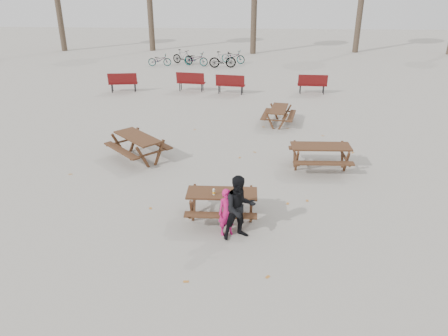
{
  "coord_description": "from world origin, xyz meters",
  "views": [
    {
      "loc": [
        0.57,
        -9.85,
        5.98
      ],
      "look_at": [
        0.0,
        1.0,
        1.0
      ],
      "focal_mm": 35.0,
      "sensor_mm": 36.0,
      "label": 1
    }
  ],
  "objects_px": {
    "adult": "(240,208)",
    "picnic_table_north": "(138,148)",
    "food_tray": "(232,195)",
    "child": "(227,212)",
    "main_picnic_table": "(222,199)",
    "picnic_table_east": "(320,157)",
    "soda_bottle": "(214,192)",
    "picnic_table_far": "(278,116)"
  },
  "relations": [
    {
      "from": "main_picnic_table",
      "to": "picnic_table_north",
      "type": "xyz_separation_m",
      "value": [
        -3.08,
        3.79,
        -0.17
      ]
    },
    {
      "from": "food_tray",
      "to": "soda_bottle",
      "type": "height_order",
      "value": "soda_bottle"
    },
    {
      "from": "main_picnic_table",
      "to": "soda_bottle",
      "type": "relative_size",
      "value": 10.59
    },
    {
      "from": "child",
      "to": "main_picnic_table",
      "type": "bearing_deg",
      "value": 84.59
    },
    {
      "from": "picnic_table_north",
      "to": "soda_bottle",
      "type": "bearing_deg",
      "value": -8.16
    },
    {
      "from": "adult",
      "to": "soda_bottle",
      "type": "bearing_deg",
      "value": 111.08
    },
    {
      "from": "picnic_table_north",
      "to": "picnic_table_far",
      "type": "relative_size",
      "value": 1.19
    },
    {
      "from": "picnic_table_east",
      "to": "picnic_table_north",
      "type": "bearing_deg",
      "value": 174.02
    },
    {
      "from": "soda_bottle",
      "to": "food_tray",
      "type": "bearing_deg",
      "value": -5.21
    },
    {
      "from": "picnic_table_north",
      "to": "picnic_table_east",
      "type": "bearing_deg",
      "value": 40.93
    },
    {
      "from": "picnic_table_north",
      "to": "adult",
      "type": "bearing_deg",
      "value": -7.03
    },
    {
      "from": "picnic_table_north",
      "to": "picnic_table_far",
      "type": "distance_m",
      "value": 6.39
    },
    {
      "from": "soda_bottle",
      "to": "adult",
      "type": "xyz_separation_m",
      "value": [
        0.67,
        -0.71,
        -0.03
      ]
    },
    {
      "from": "food_tray",
      "to": "child",
      "type": "bearing_deg",
      "value": -101.13
    },
    {
      "from": "main_picnic_table",
      "to": "adult",
      "type": "relative_size",
      "value": 1.1
    },
    {
      "from": "food_tray",
      "to": "picnic_table_far",
      "type": "height_order",
      "value": "food_tray"
    },
    {
      "from": "child",
      "to": "picnic_table_north",
      "type": "height_order",
      "value": "child"
    },
    {
      "from": "child",
      "to": "adult",
      "type": "distance_m",
      "value": 0.39
    },
    {
      "from": "picnic_table_east",
      "to": "picnic_table_far",
      "type": "xyz_separation_m",
      "value": [
        -1.06,
        4.46,
        -0.06
      ]
    },
    {
      "from": "main_picnic_table",
      "to": "adult",
      "type": "height_order",
      "value": "adult"
    },
    {
      "from": "adult",
      "to": "child",
      "type": "bearing_deg",
      "value": 135.51
    },
    {
      "from": "soda_bottle",
      "to": "picnic_table_far",
      "type": "distance_m",
      "value": 8.19
    },
    {
      "from": "food_tray",
      "to": "picnic_table_north",
      "type": "height_order",
      "value": "picnic_table_north"
    },
    {
      "from": "child",
      "to": "adult",
      "type": "height_order",
      "value": "adult"
    },
    {
      "from": "soda_bottle",
      "to": "picnic_table_far",
      "type": "xyz_separation_m",
      "value": [
        2.13,
        7.89,
        -0.5
      ]
    },
    {
      "from": "soda_bottle",
      "to": "picnic_table_east",
      "type": "height_order",
      "value": "soda_bottle"
    },
    {
      "from": "soda_bottle",
      "to": "child",
      "type": "distance_m",
      "value": 0.73
    },
    {
      "from": "main_picnic_table",
      "to": "adult",
      "type": "distance_m",
      "value": 1.0
    },
    {
      "from": "child",
      "to": "picnic_table_north",
      "type": "bearing_deg",
      "value": 107.33
    },
    {
      "from": "adult",
      "to": "picnic_table_north",
      "type": "height_order",
      "value": "adult"
    },
    {
      "from": "main_picnic_table",
      "to": "food_tray",
      "type": "relative_size",
      "value": 10.0
    },
    {
      "from": "child",
      "to": "picnic_table_far",
      "type": "xyz_separation_m",
      "value": [
        1.77,
        8.48,
        -0.26
      ]
    },
    {
      "from": "main_picnic_table",
      "to": "soda_bottle",
      "type": "distance_m",
      "value": 0.35
    },
    {
      "from": "picnic_table_east",
      "to": "picnic_table_north",
      "type": "xyz_separation_m",
      "value": [
        -6.07,
        0.5,
        0.01
      ]
    },
    {
      "from": "adult",
      "to": "picnic_table_north",
      "type": "distance_m",
      "value": 5.86
    },
    {
      "from": "adult",
      "to": "picnic_table_east",
      "type": "xyz_separation_m",
      "value": [
        2.53,
        4.15,
        -0.41
      ]
    },
    {
      "from": "adult",
      "to": "picnic_table_far",
      "type": "distance_m",
      "value": 8.74
    },
    {
      "from": "main_picnic_table",
      "to": "child",
      "type": "bearing_deg",
      "value": -77.06
    },
    {
      "from": "child",
      "to": "adult",
      "type": "bearing_deg",
      "value": -40.9
    },
    {
      "from": "soda_bottle",
      "to": "adult",
      "type": "bearing_deg",
      "value": -46.98
    },
    {
      "from": "child",
      "to": "soda_bottle",
      "type": "bearing_deg",
      "value": 103.39
    },
    {
      "from": "picnic_table_north",
      "to": "picnic_table_far",
      "type": "height_order",
      "value": "picnic_table_north"
    }
  ]
}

